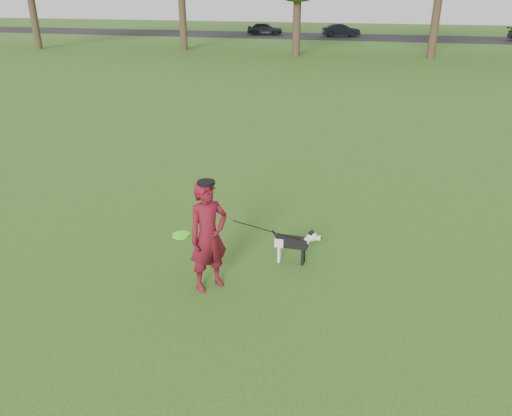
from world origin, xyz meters
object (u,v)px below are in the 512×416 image
(car_left, at_px, (265,29))
(dog, at_px, (295,242))
(man, at_px, (208,236))
(car_mid, at_px, (341,30))

(car_left, bearing_deg, dog, -173.77)
(man, xyz_separation_m, dog, (1.01, 0.95, -0.42))
(man, xyz_separation_m, car_mid, (-2.45, 40.55, -0.22))
(dog, relative_size, car_mid, 0.23)
(man, height_order, car_left, man)
(dog, distance_m, car_mid, 39.76)
(man, bearing_deg, car_left, 53.68)
(car_left, distance_m, car_mid, 6.79)
(dog, distance_m, car_left, 40.91)
(car_mid, bearing_deg, dog, 167.66)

